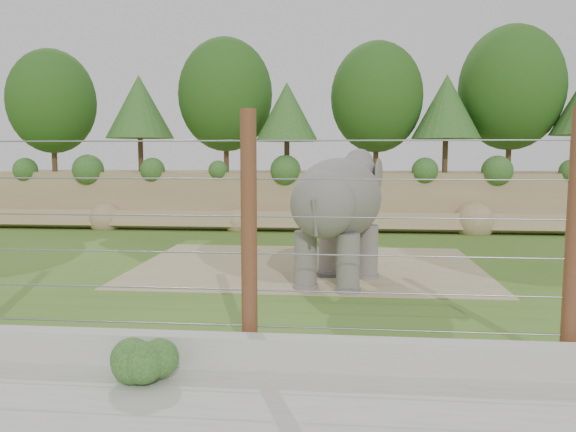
{
  "coord_description": "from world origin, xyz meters",
  "views": [
    {
      "loc": [
        1.48,
        -13.3,
        3.28
      ],
      "look_at": [
        0.0,
        2.0,
        1.6
      ],
      "focal_mm": 35.0,
      "sensor_mm": 36.0,
      "label": 1
    }
  ],
  "objects": [
    {
      "name": "ground",
      "position": [
        0.0,
        0.0,
        0.0
      ],
      "size": [
        90.0,
        90.0,
        0.0
      ],
      "primitive_type": "plane",
      "color": "#42681E",
      "rests_on": "ground"
    },
    {
      "name": "back_embankment",
      "position": [
        0.59,
        12.68,
        3.97
      ],
      "size": [
        30.0,
        5.52,
        8.77
      ],
      "color": "#968159",
      "rests_on": "ground"
    },
    {
      "name": "dirt_patch",
      "position": [
        0.5,
        3.0,
        0.01
      ],
      "size": [
        10.0,
        7.0,
        0.02
      ],
      "primitive_type": "cube",
      "color": "tan",
      "rests_on": "ground"
    },
    {
      "name": "drain_grate",
      "position": [
        0.86,
        1.69,
        0.04
      ],
      "size": [
        1.0,
        0.6,
        0.03
      ],
      "primitive_type": "cube",
      "color": "#262628",
      "rests_on": "dirt_patch"
    },
    {
      "name": "elephant",
      "position": [
        1.39,
        0.9,
        1.68
      ],
      "size": [
        2.93,
        4.48,
        3.35
      ],
      "primitive_type": null,
      "rotation": [
        0.0,
        0.0,
        -0.3
      ],
      "color": "slate",
      "rests_on": "ground"
    },
    {
      "name": "stone_ball",
      "position": [
        1.55,
        3.12,
        0.38
      ],
      "size": [
        0.72,
        0.72,
        0.72
      ],
      "primitive_type": "sphere",
      "color": "gray",
      "rests_on": "dirt_patch"
    },
    {
      "name": "retaining_wall",
      "position": [
        0.0,
        -5.0,
        0.25
      ],
      "size": [
        26.0,
        0.35,
        0.5
      ],
      "primitive_type": "cube",
      "color": "#ABA99E",
      "rests_on": "ground"
    },
    {
      "name": "walkway",
      "position": [
        0.0,
        -7.0,
        0.01
      ],
      "size": [
        26.0,
        4.0,
        0.01
      ],
      "primitive_type": "cube",
      "color": "#ABA99E",
      "rests_on": "ground"
    },
    {
      "name": "barrier_fence",
      "position": [
        0.0,
        -4.5,
        2.0
      ],
      "size": [
        20.26,
        0.26,
        4.0
      ],
      "color": "brown",
      "rests_on": "ground"
    },
    {
      "name": "walkway_shrub",
      "position": [
        -1.34,
        -5.8,
        0.38
      ],
      "size": [
        0.75,
        0.75,
        0.75
      ],
      "primitive_type": "sphere",
      "color": "#214F1A",
      "rests_on": "walkway"
    }
  ]
}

